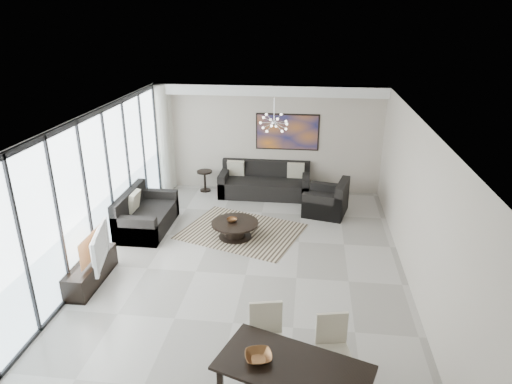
# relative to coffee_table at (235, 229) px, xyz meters

# --- Properties ---
(room_shell) EXTENTS (6.00, 9.00, 2.90)m
(room_shell) POSITION_rel_coffee_table_xyz_m (0.90, -1.50, 1.25)
(room_shell) COLOR #A8A39B
(room_shell) RESTS_ON ground
(window_wall) EXTENTS (0.37, 8.95, 2.90)m
(window_wall) POSITION_rel_coffee_table_xyz_m (-2.41, -1.50, 1.26)
(window_wall) COLOR silver
(window_wall) RESTS_ON floor
(soffit) EXTENTS (5.98, 0.40, 0.26)m
(soffit) POSITION_rel_coffee_table_xyz_m (0.44, 2.80, 2.57)
(soffit) COLOR white
(soffit) RESTS_ON room_shell
(painting) EXTENTS (1.68, 0.04, 0.98)m
(painting) POSITION_rel_coffee_table_xyz_m (0.94, 2.97, 1.45)
(painting) COLOR #CA6C1C
(painting) RESTS_ON room_shell
(chandelier) EXTENTS (0.66, 0.66, 0.71)m
(chandelier) POSITION_rel_coffee_table_xyz_m (0.74, 1.00, 2.15)
(chandelier) COLOR silver
(chandelier) RESTS_ON room_shell
(rug) EXTENTS (2.99, 2.62, 0.01)m
(rug) POSITION_rel_coffee_table_xyz_m (0.10, 0.28, -0.20)
(rug) COLOR black
(rug) RESTS_ON floor
(coffee_table) EXTENTS (1.03, 1.03, 0.36)m
(coffee_table) POSITION_rel_coffee_table_xyz_m (0.00, 0.00, 0.00)
(coffee_table) COLOR black
(coffee_table) RESTS_ON floor
(bowl_coffee) EXTENTS (0.24, 0.24, 0.07)m
(bowl_coffee) POSITION_rel_coffee_table_xyz_m (-0.07, 0.03, 0.19)
(bowl_coffee) COLOR brown
(bowl_coffee) RESTS_ON coffee_table
(sofa_main) EXTENTS (2.39, 0.98, 0.87)m
(sofa_main) POSITION_rel_coffee_table_xyz_m (0.39, 2.57, 0.09)
(sofa_main) COLOR black
(sofa_main) RESTS_ON floor
(loveseat) EXTENTS (1.00, 1.77, 0.89)m
(loveseat) POSITION_rel_coffee_table_xyz_m (-2.11, 0.18, 0.10)
(loveseat) COLOR black
(loveseat) RESTS_ON floor
(armchair) EXTENTS (1.17, 1.21, 0.85)m
(armchair) POSITION_rel_coffee_table_xyz_m (2.04, 1.54, 0.09)
(armchair) COLOR black
(armchair) RESTS_ON floor
(side_table) EXTENTS (0.42, 0.42, 0.58)m
(side_table) POSITION_rel_coffee_table_xyz_m (-1.27, 2.65, 0.19)
(side_table) COLOR black
(side_table) RESTS_ON floor
(tv_console) EXTENTS (0.40, 1.42, 0.44)m
(tv_console) POSITION_rel_coffee_table_xyz_m (-2.32, -2.07, 0.02)
(tv_console) COLOR black
(tv_console) RESTS_ON floor
(television) EXTENTS (0.41, 1.12, 0.64)m
(television) POSITION_rel_coffee_table_xyz_m (-2.16, -2.12, 0.56)
(television) COLOR gray
(television) RESTS_ON tv_console
(dining_table) EXTENTS (2.00, 1.44, 0.75)m
(dining_table) POSITION_rel_coffee_table_xyz_m (1.46, -4.60, 0.46)
(dining_table) COLOR black
(dining_table) RESTS_ON floor
(dining_chair_nw) EXTENTS (0.54, 0.54, 0.98)m
(dining_chair_nw) POSITION_rel_coffee_table_xyz_m (1.06, -3.80, 0.36)
(dining_chair_nw) COLOR beige
(dining_chair_nw) RESTS_ON floor
(dining_chair_ne) EXTENTS (0.51, 0.51, 0.93)m
(dining_chair_ne) POSITION_rel_coffee_table_xyz_m (1.95, -3.87, 0.33)
(dining_chair_ne) COLOR beige
(dining_chair_ne) RESTS_ON floor
(bowl_dining) EXTENTS (0.40, 0.40, 0.08)m
(bowl_dining) POSITION_rel_coffee_table_xyz_m (1.04, -4.54, 0.59)
(bowl_dining) COLOR brown
(bowl_dining) RESTS_ON dining_table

